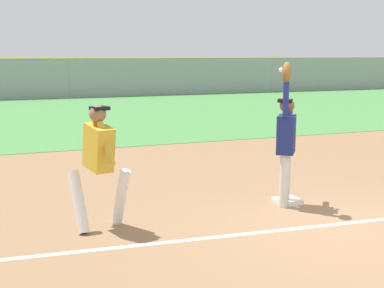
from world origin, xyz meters
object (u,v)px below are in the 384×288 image
at_px(parked_car_silver, 46,83).
at_px(parked_car_red, 117,82).
at_px(runner, 99,159).
at_px(fielder, 286,136).
at_px(baseball, 281,70).
at_px(first_base, 287,201).

distance_m(parked_car_silver, parked_car_red, 4.33).
height_order(runner, parked_car_red, runner).
distance_m(fielder, runner, 2.98).
distance_m(baseball, parked_car_silver, 25.05).
height_order(baseball, parked_car_red, baseball).
xyz_separation_m(runner, baseball, (3.00, 0.34, 1.15)).
relative_size(first_base, baseball, 5.14).
bearing_deg(parked_car_silver, baseball, -94.03).
distance_m(first_base, parked_car_silver, 25.18).
bearing_deg(runner, parked_car_red, 60.96).
xyz_separation_m(parked_car_silver, parked_car_red, (4.32, 0.25, 0.00)).
height_order(first_base, parked_car_red, parked_car_red).
bearing_deg(parked_car_silver, parked_car_red, -2.74).
bearing_deg(runner, parked_car_silver, 70.31).
xyz_separation_m(fielder, parked_car_red, (3.45, 25.49, -0.45)).
relative_size(fielder, parked_car_silver, 0.50).
distance_m(first_base, fielder, 1.09).
relative_size(first_base, parked_car_red, 0.08).
bearing_deg(first_base, runner, -176.65).
relative_size(runner, parked_car_silver, 0.38).
bearing_deg(parked_car_silver, first_base, -93.84).
relative_size(first_base, parked_car_silver, 0.08).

